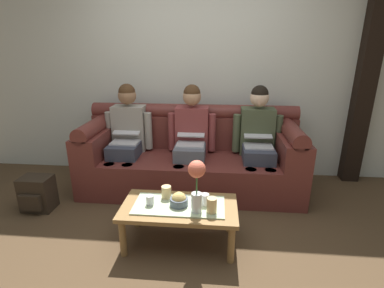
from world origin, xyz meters
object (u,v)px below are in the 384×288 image
at_px(couch, 191,158).
at_px(flower_vase, 197,179).
at_px(coffee_table, 179,210).
at_px(cup_far_center, 150,200).
at_px(person_right, 258,137).
at_px(person_middle, 191,135).
at_px(cup_near_left, 205,199).
at_px(backpack_left, 37,194).
at_px(snack_bowl, 179,200).
at_px(cup_near_right, 212,205).
at_px(cup_far_left, 166,192).
at_px(person_left, 127,133).

xyz_separation_m(couch, flower_vase, (0.15, -1.17, 0.29)).
bearing_deg(coffee_table, cup_far_center, -175.46).
bearing_deg(coffee_table, person_right, 54.80).
bearing_deg(person_middle, couch, 90.00).
distance_m(couch, coffee_table, 1.08).
height_order(cup_near_left, backpack_left, cup_near_left).
xyz_separation_m(snack_bowl, cup_near_left, (0.21, 0.03, 0.00)).
distance_m(cup_near_left, cup_near_right, 0.13).
bearing_deg(coffee_table, cup_near_right, -19.03).
distance_m(cup_near_left, cup_far_left, 0.35).
xyz_separation_m(person_right, cup_far_left, (-0.88, -0.97, -0.23)).
relative_size(person_left, person_middle, 1.00).
bearing_deg(snack_bowl, cup_near_left, 7.89).
bearing_deg(couch, person_middle, -90.00).
relative_size(person_left, cup_near_left, 12.91).
distance_m(coffee_table, cup_far_left, 0.20).
height_order(person_right, snack_bowl, person_right).
bearing_deg(cup_far_left, cup_near_right, -26.66).
relative_size(person_right, cup_far_left, 11.34).
bearing_deg(cup_near_right, snack_bowl, 162.41).
distance_m(cup_near_right, cup_far_left, 0.45).
distance_m(person_right, flower_vase, 1.31).
bearing_deg(coffee_table, couch, 90.00).
distance_m(person_left, cup_near_left, 1.45).
bearing_deg(cup_near_right, person_left, 131.43).
bearing_deg(cup_far_center, person_middle, 77.49).
bearing_deg(flower_vase, person_left, 128.04).
bearing_deg(cup_far_left, backpack_left, 168.04).
height_order(coffee_table, snack_bowl, snack_bowl).
distance_m(coffee_table, flower_vase, 0.38).
relative_size(flower_vase, cup_near_right, 3.51).
distance_m(coffee_table, cup_far_center, 0.26).
relative_size(person_middle, flower_vase, 2.80).
xyz_separation_m(person_left, coffee_table, (0.76, -1.07, -0.34)).
bearing_deg(person_right, coffee_table, -125.20).
height_order(person_middle, cup_near_left, person_middle).
xyz_separation_m(person_right, cup_near_left, (-0.54, -1.05, -0.24)).
distance_m(couch, cup_near_left, 1.08).
xyz_separation_m(snack_bowl, cup_far_left, (-0.13, 0.11, 0.01)).
xyz_separation_m(person_left, cup_near_right, (1.03, -1.17, -0.22)).
relative_size(person_middle, cup_near_right, 9.83).
bearing_deg(snack_bowl, person_right, 55.10).
relative_size(person_left, cup_far_left, 11.34).
bearing_deg(cup_far_left, snack_bowl, -41.76).
xyz_separation_m(person_left, cup_far_center, (0.51, -1.09, -0.24)).
height_order(person_left, flower_vase, person_left).
bearing_deg(person_left, snack_bowl, -54.92).
distance_m(snack_bowl, cup_far_left, 0.17).
relative_size(couch, cup_near_left, 26.33).
xyz_separation_m(snack_bowl, cup_near_right, (0.27, -0.09, 0.02)).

